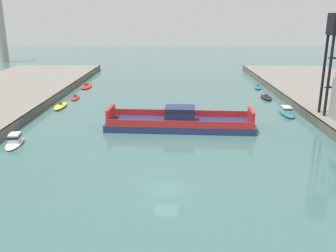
% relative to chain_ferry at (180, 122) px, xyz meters
% --- Properties ---
extents(ground_plane, '(400.00, 400.00, 0.00)m').
position_rel_chain_ferry_xyz_m(ground_plane, '(-1.84, -21.99, -1.08)').
color(ground_plane, '#3D6660').
extents(chain_ferry, '(24.03, 8.31, 3.57)m').
position_rel_chain_ferry_xyz_m(chain_ferry, '(0.00, 0.00, 0.00)').
color(chain_ferry, navy).
rests_on(chain_ferry, ground).
extents(moored_boat_near_left, '(2.13, 5.82, 1.08)m').
position_rel_chain_ferry_xyz_m(moored_boat_near_left, '(19.50, 22.69, -0.78)').
color(moored_boat_near_left, black).
rests_on(moored_boat_near_left, ground).
extents(moored_boat_near_right, '(2.60, 7.63, 1.31)m').
position_rel_chain_ferry_xyz_m(moored_boat_near_right, '(20.11, 9.43, -0.60)').
color(moored_boat_near_right, '#237075').
rests_on(moored_boat_near_right, ground).
extents(moored_boat_mid_left, '(2.06, 6.72, 1.08)m').
position_rel_chain_ferry_xyz_m(moored_boat_mid_left, '(-23.69, 13.98, -0.78)').
color(moored_boat_mid_left, yellow).
rests_on(moored_boat_mid_left, ground).
extents(moored_boat_mid_right, '(3.28, 8.02, 0.95)m').
position_rel_chain_ferry_xyz_m(moored_boat_mid_right, '(-23.54, 36.09, -0.84)').
color(moored_boat_mid_right, red).
rests_on(moored_boat_mid_right, ground).
extents(moored_boat_far_left, '(2.15, 5.05, 1.02)m').
position_rel_chain_ferry_xyz_m(moored_boat_far_left, '(20.37, 35.01, -0.81)').
color(moored_boat_far_left, '#237075').
rests_on(moored_boat_far_left, ground).
extents(moored_boat_far_right, '(2.77, 6.07, 1.52)m').
position_rel_chain_ferry_xyz_m(moored_boat_far_right, '(-23.61, -8.19, -0.49)').
color(moored_boat_far_right, white).
rests_on(moored_boat_far_right, ground).
extents(moored_boat_upstream_a, '(2.34, 5.84, 0.86)m').
position_rel_chain_ferry_xyz_m(moored_boat_upstream_a, '(-22.90, 22.36, -0.88)').
color(moored_boat_upstream_a, red).
rests_on(moored_boat_upstream_a, ground).
extents(smokestack_distant_b, '(3.51, 3.51, 29.73)m').
position_rel_chain_ferry_xyz_m(smokestack_distant_b, '(-68.88, 90.32, 14.79)').
color(smokestack_distant_b, '#9E998E').
rests_on(smokestack_distant_b, ground).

